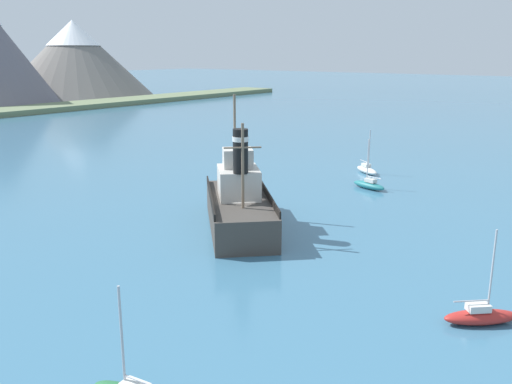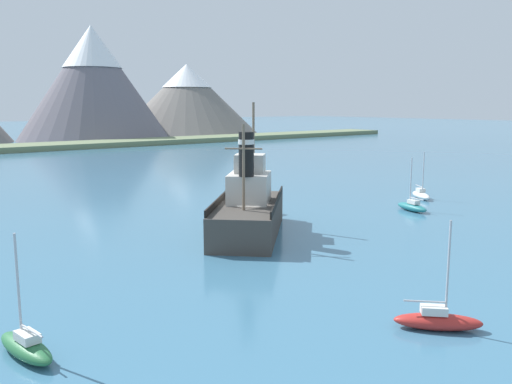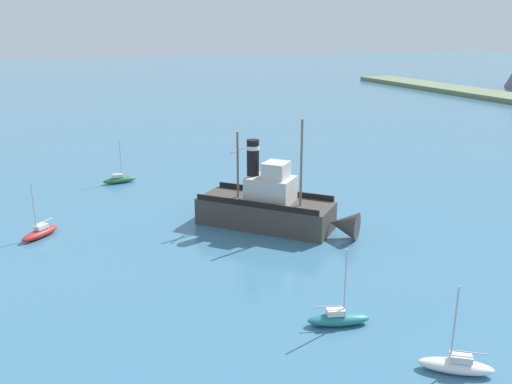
{
  "view_description": "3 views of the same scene",
  "coord_description": "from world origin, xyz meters",
  "px_view_note": "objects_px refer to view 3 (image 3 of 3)",
  "views": [
    {
      "loc": [
        -30.15,
        -24.46,
        13.07
      ],
      "look_at": [
        -0.09,
        -1.31,
        3.26
      ],
      "focal_mm": 38.0,
      "sensor_mm": 36.0,
      "label": 1
    },
    {
      "loc": [
        -24.27,
        -30.93,
        9.76
      ],
      "look_at": [
        3.18,
        3.26,
        2.63
      ],
      "focal_mm": 38.0,
      "sensor_mm": 36.0,
      "label": 2
    },
    {
      "loc": [
        42.86,
        -16.67,
        17.14
      ],
      "look_at": [
        -0.13,
        -0.14,
        3.14
      ],
      "focal_mm": 38.0,
      "sensor_mm": 36.0,
      "label": 3
    }
  ],
  "objects_px": {
    "sailboat_white": "(456,365)",
    "sailboat_teal": "(338,318)",
    "old_tugboat": "(272,207)",
    "sailboat_green": "(119,179)",
    "sailboat_red": "(40,232)"
  },
  "relations": [
    {
      "from": "sailboat_red",
      "to": "sailboat_green",
      "type": "bearing_deg",
      "value": 149.94
    },
    {
      "from": "sailboat_teal",
      "to": "sailboat_white",
      "type": "height_order",
      "value": "same"
    },
    {
      "from": "sailboat_white",
      "to": "old_tugboat",
      "type": "bearing_deg",
      "value": -178.35
    },
    {
      "from": "sailboat_red",
      "to": "sailboat_green",
      "type": "relative_size",
      "value": 1.0
    },
    {
      "from": "old_tugboat",
      "to": "sailboat_green",
      "type": "xyz_separation_m",
      "value": [
        -19.57,
        -10.83,
        -1.4
      ]
    },
    {
      "from": "sailboat_white",
      "to": "sailboat_teal",
      "type": "bearing_deg",
      "value": -151.94
    },
    {
      "from": "sailboat_teal",
      "to": "sailboat_green",
      "type": "bearing_deg",
      "value": -167.45
    },
    {
      "from": "sailboat_green",
      "to": "sailboat_red",
      "type": "bearing_deg",
      "value": -30.06
    },
    {
      "from": "old_tugboat",
      "to": "sailboat_white",
      "type": "relative_size",
      "value": 2.57
    },
    {
      "from": "sailboat_red",
      "to": "sailboat_white",
      "type": "bearing_deg",
      "value": 35.63
    },
    {
      "from": "old_tugboat",
      "to": "sailboat_teal",
      "type": "bearing_deg",
      "value": -9.06
    },
    {
      "from": "sailboat_red",
      "to": "sailboat_teal",
      "type": "bearing_deg",
      "value": 37.61
    },
    {
      "from": "sailboat_green",
      "to": "sailboat_teal",
      "type": "distance_m",
      "value": 37.42
    },
    {
      "from": "old_tugboat",
      "to": "sailboat_red",
      "type": "distance_m",
      "value": 20.04
    },
    {
      "from": "old_tugboat",
      "to": "sailboat_white",
      "type": "distance_m",
      "value": 23.33
    }
  ]
}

